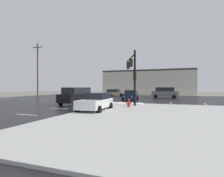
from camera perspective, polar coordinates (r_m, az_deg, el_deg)
name	(u,v)px	position (r m, az deg, el deg)	size (l,w,h in m)	color
ground_plane	(100,101)	(26.84, -3.82, -4.02)	(120.00, 120.00, 0.00)	slate
road_asphalt	(100,101)	(26.84, -3.82, -4.00)	(44.00, 44.00, 0.02)	black
sidewalk_corner	(200,119)	(12.86, 26.01, -8.63)	(18.00, 18.00, 0.14)	#B2B2AD
snow_strip_curbside	(126,103)	(21.42, 4.33, -4.70)	(4.00, 1.60, 0.06)	white
lane_markings	(104,102)	(25.11, -2.52, -4.28)	(36.15, 36.15, 0.01)	silver
traffic_signal_mast	(132,70)	(20.85, 6.43, 5.91)	(2.30, 5.24, 5.85)	black
fire_hydrant	(129,103)	(17.85, 5.28, -4.55)	(0.48, 0.26, 0.79)	red
strip_building_background	(148,82)	(54.45, 11.28, 1.91)	(25.78, 8.00, 6.99)	beige
sedan_white	(96,101)	(15.71, -5.02, -4.07)	(2.22, 4.61, 1.58)	white
sedan_navy	(131,95)	(29.19, 5.89, -1.99)	(2.23, 4.62, 1.58)	#141E47
suv_black	(77,96)	(21.72, -11.09, -2.20)	(2.55, 4.98, 2.03)	black
sedan_tan	(116,93)	(39.90, 1.13, -1.33)	(4.66, 2.35, 1.58)	tan
suv_grey	(165,92)	(35.81, 16.26, -1.17)	(4.97, 2.53, 2.03)	slate
utility_pole_far	(38,69)	(38.87, -22.42, 5.62)	(2.20, 0.28, 10.80)	brown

